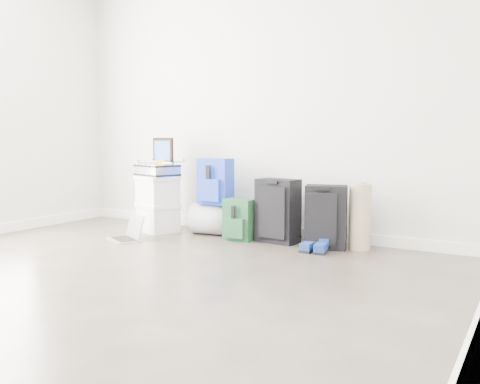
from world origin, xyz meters
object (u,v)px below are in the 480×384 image
Objects in this scene: large_suitcase at (277,211)px; laptop at (128,234)px; briefcase at (157,170)px; duffel_bag at (217,219)px; carry_on at (326,217)px; boxes_stack at (158,204)px.

large_suitcase is 1.44m from laptop.
duffel_bag is at bearing 32.23° from briefcase.
carry_on is at bearing 20.84° from briefcase.
large_suitcase is 1.06× the size of carry_on.
boxes_stack is 1.81m from carry_on.
carry_on is at bearing 23.35° from boxes_stack.
duffel_bag reaches higher than laptop.
large_suitcase is at bearing 159.95° from carry_on.
duffel_bag is 0.91× the size of carry_on.
briefcase is 0.74× the size of carry_on.
large_suitcase is at bearing -11.60° from duffel_bag.
laptop is (-0.58, -0.66, -0.10)m from duffel_bag.
large_suitcase is (1.32, 0.13, -0.35)m from briefcase.
briefcase reaches higher than laptop.
duffel_bag is 1.23× the size of laptop.
boxes_stack reaches higher than laptop.
duffel_bag is 1.19m from carry_on.
boxes_stack reaches higher than duffel_bag.
briefcase is at bearing -168.23° from large_suitcase.
boxes_stack reaches higher than carry_on.
duffel_bag is at bearing -176.58° from large_suitcase.
briefcase is 1.85m from carry_on.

